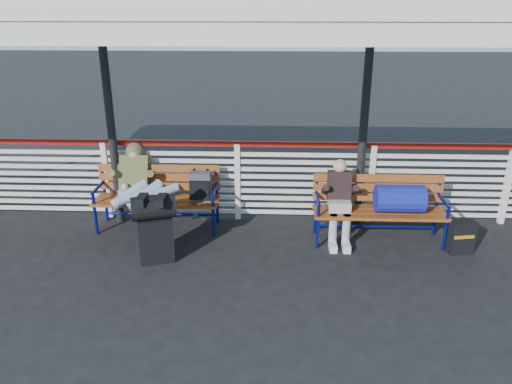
{
  "coord_description": "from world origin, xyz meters",
  "views": [
    {
      "loc": [
        0.58,
        -5.17,
        3.15
      ],
      "look_at": [
        0.32,
        1.0,
        0.79
      ],
      "focal_mm": 35.0,
      "sensor_mm": 36.0,
      "label": 1
    }
  ],
  "objects_px": {
    "luggage_stack": "(155,226)",
    "companion_person": "(339,201)",
    "bench_right": "(391,201)",
    "bench_left": "(169,190)",
    "suitcase_side": "(461,237)",
    "traveler_man": "(140,189)"
  },
  "relations": [
    {
      "from": "luggage_stack",
      "to": "companion_person",
      "type": "bearing_deg",
      "value": -2.14
    },
    {
      "from": "luggage_stack",
      "to": "bench_right",
      "type": "height_order",
      "value": "bench_right"
    },
    {
      "from": "bench_right",
      "to": "bench_left",
      "type": "bearing_deg",
      "value": 173.63
    },
    {
      "from": "companion_person",
      "to": "suitcase_side",
      "type": "bearing_deg",
      "value": -10.54
    },
    {
      "from": "bench_left",
      "to": "bench_right",
      "type": "xyz_separation_m",
      "value": [
        3.13,
        -0.35,
        0.03
      ]
    },
    {
      "from": "bench_left",
      "to": "companion_person",
      "type": "height_order",
      "value": "companion_person"
    },
    {
      "from": "traveler_man",
      "to": "suitcase_side",
      "type": "distance_m",
      "value": 4.39
    },
    {
      "from": "luggage_stack",
      "to": "suitcase_side",
      "type": "distance_m",
      "value": 4.03
    },
    {
      "from": "luggage_stack",
      "to": "bench_right",
      "type": "xyz_separation_m",
      "value": [
        3.1,
        0.69,
        0.12
      ]
    },
    {
      "from": "suitcase_side",
      "to": "bench_right",
      "type": "bearing_deg",
      "value": 152.28
    },
    {
      "from": "bench_left",
      "to": "bench_right",
      "type": "relative_size",
      "value": 1.0
    },
    {
      "from": "suitcase_side",
      "to": "companion_person",
      "type": "bearing_deg",
      "value": 159.88
    },
    {
      "from": "bench_left",
      "to": "suitcase_side",
      "type": "xyz_separation_m",
      "value": [
        4.03,
        -0.65,
        -0.36
      ]
    },
    {
      "from": "bench_left",
      "to": "suitcase_side",
      "type": "height_order",
      "value": "bench_left"
    },
    {
      "from": "traveler_man",
      "to": "bench_left",
      "type": "bearing_deg",
      "value": 48.18
    },
    {
      "from": "bench_left",
      "to": "bench_right",
      "type": "height_order",
      "value": "same"
    },
    {
      "from": "luggage_stack",
      "to": "traveler_man",
      "type": "relative_size",
      "value": 0.55
    },
    {
      "from": "luggage_stack",
      "to": "suitcase_side",
      "type": "xyz_separation_m",
      "value": [
        4.0,
        0.39,
        -0.26
      ]
    },
    {
      "from": "bench_left",
      "to": "companion_person",
      "type": "distance_m",
      "value": 2.46
    },
    {
      "from": "bench_right",
      "to": "traveler_man",
      "type": "relative_size",
      "value": 1.1
    },
    {
      "from": "bench_right",
      "to": "suitcase_side",
      "type": "height_order",
      "value": "bench_right"
    },
    {
      "from": "bench_left",
      "to": "companion_person",
      "type": "xyz_separation_m",
      "value": [
        2.43,
        -0.35,
        0.01
      ]
    }
  ]
}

